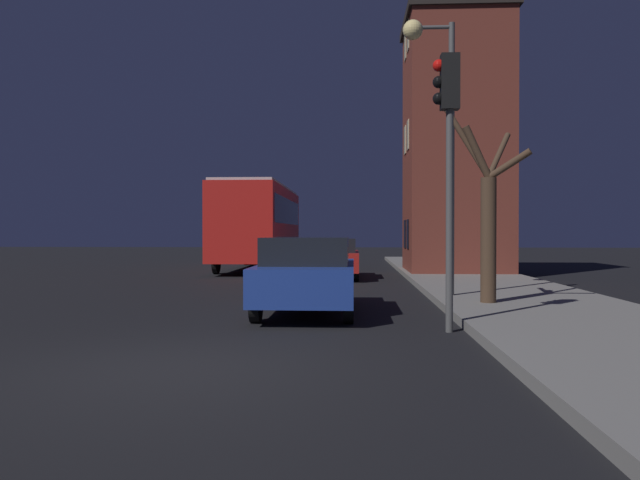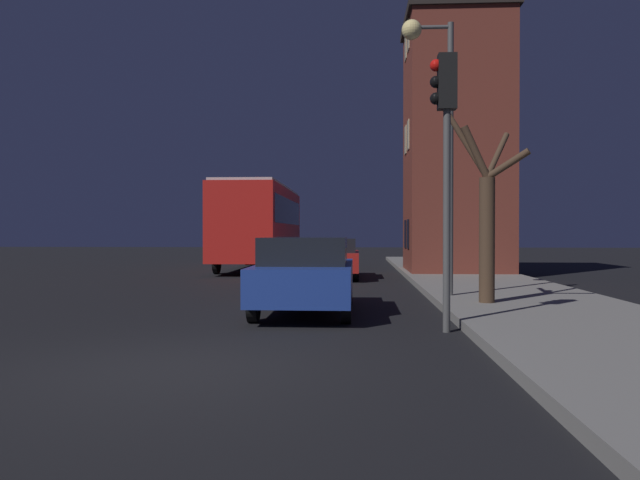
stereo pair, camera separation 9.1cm
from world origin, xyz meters
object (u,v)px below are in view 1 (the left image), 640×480
object	(u,v)px
bare_tree	(488,217)
car_near_lane	(308,273)
traffic_light	(448,134)
bus	(259,220)
streetlamp	(434,99)
car_mid_lane	(333,257)

from	to	relation	value
bare_tree	car_near_lane	xyz separation A→B (m)	(-3.73, -0.65, -1.15)
car_near_lane	traffic_light	bearing A→B (deg)	-42.83
traffic_light	bus	xyz separation A→B (m)	(-5.72, 17.19, -1.08)
bus	car_near_lane	xyz separation A→B (m)	(3.26, -14.91, -1.36)
streetlamp	bus	world-z (taller)	streetlamp
traffic_light	car_mid_lane	size ratio (longest dim) A/B	1.02
streetlamp	bare_tree	bearing A→B (deg)	-57.27
streetlamp	bare_tree	distance (m)	3.29
streetlamp	car_mid_lane	size ratio (longest dim) A/B	1.44
bus	car_near_lane	world-z (taller)	bus
car_mid_lane	streetlamp	bearing A→B (deg)	-70.71
car_near_lane	bare_tree	bearing A→B (deg)	9.84
bus	streetlamp	bearing A→B (deg)	-64.70
car_mid_lane	car_near_lane	bearing A→B (deg)	-91.07
streetlamp	car_near_lane	distance (m)	5.27
traffic_light	bare_tree	bearing A→B (deg)	66.63
bare_tree	traffic_light	bearing A→B (deg)	-113.37
car_mid_lane	bus	bearing A→B (deg)	122.79
streetlamp	bus	size ratio (longest dim) A/B	0.61
streetlamp	car_near_lane	bearing A→B (deg)	-142.99
streetlamp	car_mid_lane	world-z (taller)	streetlamp
bare_tree	bus	size ratio (longest dim) A/B	0.40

